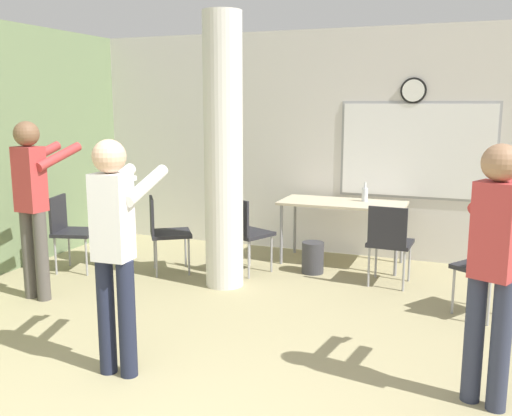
{
  "coord_description": "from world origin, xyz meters",
  "views": [
    {
      "loc": [
        1.46,
        -2.03,
        1.91
      ],
      "look_at": [
        -0.22,
        2.36,
        1.04
      ],
      "focal_mm": 40.0,
      "sensor_mm": 36.0,
      "label": 1
    }
  ],
  "objects_px": {
    "chair_table_right": "(389,239)",
    "person_playing_side": "(495,255)",
    "bottle_on_table": "(365,194)",
    "chair_table_left": "(244,229)",
    "chair_mid_room": "(492,263)",
    "person_watching_back": "(33,196)",
    "person_playing_front": "(115,239)",
    "chair_by_left_wall": "(70,227)",
    "folding_table": "(343,207)",
    "chair_near_pillar": "(164,229)"
  },
  "relations": [
    {
      "from": "folding_table",
      "to": "chair_near_pillar",
      "type": "relative_size",
      "value": 1.69
    },
    {
      "from": "chair_by_left_wall",
      "to": "chair_table_right",
      "type": "relative_size",
      "value": 1.0
    },
    {
      "from": "chair_near_pillar",
      "to": "person_playing_front",
      "type": "relative_size",
      "value": 0.52
    },
    {
      "from": "chair_mid_room",
      "to": "person_playing_side",
      "type": "xyz_separation_m",
      "value": [
        -0.05,
        -1.62,
        0.47
      ]
    },
    {
      "from": "chair_mid_room",
      "to": "person_playing_side",
      "type": "height_order",
      "value": "person_playing_side"
    },
    {
      "from": "bottle_on_table",
      "to": "person_playing_front",
      "type": "relative_size",
      "value": 0.14
    },
    {
      "from": "person_watching_back",
      "to": "person_playing_front",
      "type": "relative_size",
      "value": 1.04
    },
    {
      "from": "chair_mid_room",
      "to": "chair_table_right",
      "type": "xyz_separation_m",
      "value": [
        -0.98,
        0.59,
        0.0
      ]
    },
    {
      "from": "chair_near_pillar",
      "to": "person_playing_side",
      "type": "relative_size",
      "value": 0.52
    },
    {
      "from": "chair_table_right",
      "to": "person_playing_side",
      "type": "bearing_deg",
      "value": -67.1
    },
    {
      "from": "bottle_on_table",
      "to": "chair_near_pillar",
      "type": "xyz_separation_m",
      "value": [
        -2.03,
        -1.22,
        -0.33
      ]
    },
    {
      "from": "folding_table",
      "to": "chair_mid_room",
      "type": "height_order",
      "value": "chair_mid_room"
    },
    {
      "from": "chair_table_left",
      "to": "folding_table",
      "type": "bearing_deg",
      "value": 40.29
    },
    {
      "from": "chair_by_left_wall",
      "to": "chair_mid_room",
      "type": "bearing_deg",
      "value": 1.7
    },
    {
      "from": "person_watching_back",
      "to": "chair_near_pillar",
      "type": "bearing_deg",
      "value": 58.74
    },
    {
      "from": "bottle_on_table",
      "to": "person_playing_front",
      "type": "xyz_separation_m",
      "value": [
        -1.09,
        -3.49,
        0.14
      ]
    },
    {
      "from": "chair_table_left",
      "to": "chair_table_right",
      "type": "distance_m",
      "value": 1.59
    },
    {
      "from": "chair_by_left_wall",
      "to": "chair_near_pillar",
      "type": "distance_m",
      "value": 1.09
    },
    {
      "from": "chair_table_left",
      "to": "chair_mid_room",
      "type": "bearing_deg",
      "value": -10.46
    },
    {
      "from": "chair_by_left_wall",
      "to": "chair_table_left",
      "type": "distance_m",
      "value": 2.0
    },
    {
      "from": "folding_table",
      "to": "chair_by_left_wall",
      "type": "relative_size",
      "value": 1.69
    },
    {
      "from": "folding_table",
      "to": "chair_table_left",
      "type": "distance_m",
      "value": 1.24
    },
    {
      "from": "chair_near_pillar",
      "to": "person_playing_side",
      "type": "bearing_deg",
      "value": -28.07
    },
    {
      "from": "chair_by_left_wall",
      "to": "folding_table",
      "type": "bearing_deg",
      "value": 26.22
    },
    {
      "from": "chair_mid_room",
      "to": "person_watching_back",
      "type": "distance_m",
      "value": 4.31
    },
    {
      "from": "chair_table_left",
      "to": "person_playing_front",
      "type": "xyz_separation_m",
      "value": [
        0.08,
        -2.56,
        0.47
      ]
    },
    {
      "from": "folding_table",
      "to": "person_watching_back",
      "type": "height_order",
      "value": "person_watching_back"
    },
    {
      "from": "chair_table_right",
      "to": "chair_near_pillar",
      "type": "bearing_deg",
      "value": -170.52
    },
    {
      "from": "chair_table_left",
      "to": "person_playing_front",
      "type": "height_order",
      "value": "person_playing_front"
    },
    {
      "from": "chair_table_right",
      "to": "bottle_on_table",
      "type": "bearing_deg",
      "value": 117.04
    },
    {
      "from": "folding_table",
      "to": "bottle_on_table",
      "type": "height_order",
      "value": "bottle_on_table"
    },
    {
      "from": "chair_by_left_wall",
      "to": "chair_table_right",
      "type": "height_order",
      "value": "same"
    },
    {
      "from": "chair_table_left",
      "to": "person_playing_front",
      "type": "bearing_deg",
      "value": -88.22
    },
    {
      "from": "chair_mid_room",
      "to": "person_playing_front",
      "type": "xyz_separation_m",
      "value": [
        -2.49,
        -2.09,
        0.47
      ]
    },
    {
      "from": "person_watching_back",
      "to": "person_playing_front",
      "type": "distance_m",
      "value": 1.98
    },
    {
      "from": "chair_mid_room",
      "to": "chair_table_right",
      "type": "bearing_deg",
      "value": 148.91
    },
    {
      "from": "folding_table",
      "to": "chair_table_right",
      "type": "xyz_separation_m",
      "value": [
        0.65,
        -0.68,
        -0.19
      ]
    },
    {
      "from": "chair_by_left_wall",
      "to": "chair_table_right",
      "type": "xyz_separation_m",
      "value": [
        3.49,
        0.73,
        0.0
      ]
    },
    {
      "from": "chair_table_left",
      "to": "chair_mid_room",
      "type": "xyz_separation_m",
      "value": [
        2.57,
        -0.47,
        0.0
      ]
    },
    {
      "from": "chair_table_left",
      "to": "chair_near_pillar",
      "type": "height_order",
      "value": "same"
    },
    {
      "from": "person_watching_back",
      "to": "chair_mid_room",
      "type": "bearing_deg",
      "value": 13.76
    },
    {
      "from": "chair_table_right",
      "to": "person_playing_front",
      "type": "xyz_separation_m",
      "value": [
        -1.5,
        -2.68,
        0.47
      ]
    },
    {
      "from": "bottle_on_table",
      "to": "chair_by_left_wall",
      "type": "xyz_separation_m",
      "value": [
        -3.08,
        -1.54,
        -0.33
      ]
    },
    {
      "from": "bottle_on_table",
      "to": "chair_table_left",
      "type": "bearing_deg",
      "value": -141.56
    },
    {
      "from": "folding_table",
      "to": "person_watching_back",
      "type": "distance_m",
      "value": 3.42
    },
    {
      "from": "chair_by_left_wall",
      "to": "person_playing_front",
      "type": "xyz_separation_m",
      "value": [
        1.99,
        -1.96,
        0.47
      ]
    },
    {
      "from": "person_playing_side",
      "to": "person_playing_front",
      "type": "height_order",
      "value": "person_playing_side"
    },
    {
      "from": "chair_table_left",
      "to": "chair_mid_room",
      "type": "distance_m",
      "value": 2.61
    },
    {
      "from": "folding_table",
      "to": "chair_by_left_wall",
      "type": "height_order",
      "value": "chair_by_left_wall"
    },
    {
      "from": "folding_table",
      "to": "person_playing_side",
      "type": "height_order",
      "value": "person_playing_side"
    }
  ]
}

